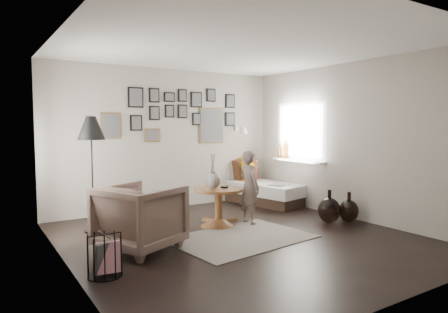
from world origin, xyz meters
TOP-DOWN VIEW (x-y plane):
  - ground at (0.00, 0.00)m, footprint 4.80×4.80m
  - wall_back at (0.00, 2.40)m, footprint 4.50×0.00m
  - wall_front at (0.00, -2.40)m, footprint 4.50×0.00m
  - wall_left at (-2.25, 0.00)m, footprint 0.00×4.80m
  - wall_right at (2.25, 0.00)m, footprint 0.00×4.80m
  - ceiling at (0.00, 0.00)m, footprint 4.80×4.80m
  - door_left at (-2.23, 1.20)m, footprint 0.00×2.14m
  - window_right at (2.18, 1.34)m, footprint 0.15×1.32m
  - gallery_wall at (0.29, 2.38)m, footprint 2.74×0.03m
  - wall_sconce at (1.55, 2.13)m, footprint 0.18×0.36m
  - rug at (-0.00, -0.01)m, footprint 2.01×1.52m
  - pedestal_table at (0.11, 0.74)m, footprint 0.75×0.75m
  - vase at (0.03, 0.76)m, footprint 0.21×0.21m
  - candles at (0.22, 0.74)m, footprint 0.13×0.13m
  - daybed at (1.79, 1.94)m, footprint 1.17×1.98m
  - magazine_on_daybed at (1.74, 1.30)m, footprint 0.29×0.33m
  - armchair at (-1.35, 0.26)m, footprint 1.19×1.18m
  - armchair_cushion at (-1.32, 0.31)m, footprint 0.49×0.50m
  - floor_lamp at (-1.63, 1.43)m, footprint 0.39×0.39m
  - magazine_basket at (-1.98, -0.38)m, footprint 0.36×0.36m
  - demijohn_large at (1.68, -0.07)m, footprint 0.36×0.36m
  - demijohn_small at (2.00, -0.19)m, footprint 0.32×0.32m
  - child at (0.58, 0.60)m, footprint 0.29×0.43m

SIDE VIEW (x-z plane):
  - ground at x=0.00m, z-range 0.00..0.00m
  - rug at x=0.00m, z-range 0.00..0.01m
  - demijohn_small at x=2.00m, z-range -0.06..0.43m
  - demijohn_large at x=1.68m, z-range -0.06..0.48m
  - magazine_basket at x=-1.98m, z-range 0.00..0.43m
  - pedestal_table at x=0.11m, z-range -0.02..0.57m
  - daybed at x=1.79m, z-range -0.18..0.73m
  - armchair at x=-1.35m, z-range 0.00..0.83m
  - magazine_on_daybed at x=1.74m, z-range 0.42..0.43m
  - armchair_cushion at x=-1.32m, z-range 0.40..0.56m
  - child at x=0.58m, z-range 0.00..1.16m
  - candles at x=0.22m, z-range 0.58..0.86m
  - vase at x=0.03m, z-range 0.49..1.02m
  - window_right at x=2.18m, z-range 0.28..1.58m
  - door_left at x=-2.23m, z-range -0.02..2.12m
  - wall_back at x=0.00m, z-range -0.95..3.55m
  - wall_front at x=0.00m, z-range -0.95..3.55m
  - wall_left at x=-2.25m, z-range -1.10..3.70m
  - wall_right at x=2.25m, z-range -1.10..3.70m
  - floor_lamp at x=-1.63m, z-range 0.61..2.30m
  - wall_sconce at x=1.55m, z-range 1.38..1.54m
  - gallery_wall at x=0.29m, z-range 1.20..2.28m
  - ceiling at x=0.00m, z-range 2.60..2.60m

